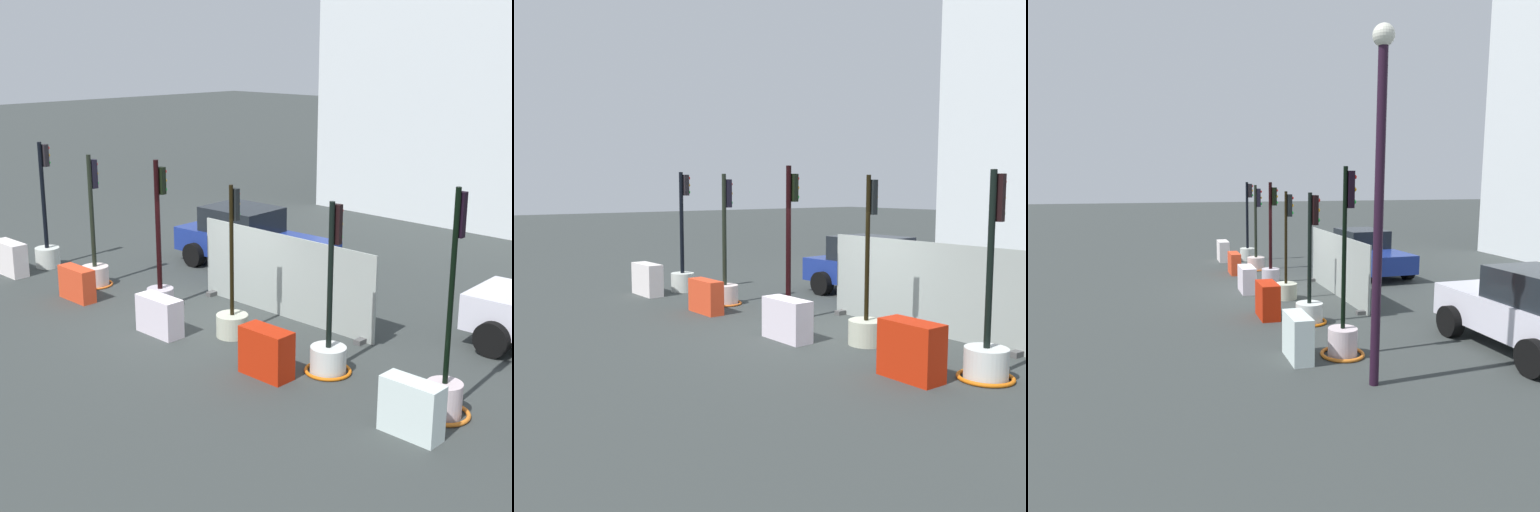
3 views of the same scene
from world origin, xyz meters
TOP-DOWN VIEW (x-y plane):
  - ground_plane at (0.00, 0.00)m, footprint 120.00×120.00m
  - traffic_light_0 at (-6.11, 0.22)m, footprint 0.66×0.66m
  - traffic_light_1 at (-3.78, 0.15)m, footprint 0.86×0.86m
  - traffic_light_2 at (-1.24, 0.18)m, footprint 0.61×0.61m
  - traffic_light_3 at (1.19, 0.12)m, footprint 0.67×0.67m
  - traffic_light_4 at (3.77, 0.07)m, footprint 0.88×0.88m
  - construction_barrier_0 at (-6.18, -0.85)m, footprint 1.12×0.43m
  - construction_barrier_1 at (-3.13, -0.81)m, footprint 1.03×0.37m
  - construction_barrier_2 at (0.01, -0.86)m, footprint 1.07×0.44m
  - construction_barrier_3 at (3.05, -0.85)m, footprint 1.00×0.47m
  - car_blue_estate at (-2.06, 4.00)m, footprint 4.55×2.31m
  - site_fence_panel at (1.15, 1.74)m, footprint 4.92×0.50m

SIDE VIEW (x-z plane):
  - ground_plane at x=0.00m, z-range 0.00..0.00m
  - construction_barrier_1 at x=-3.13m, z-range 0.00..0.79m
  - construction_barrier_2 at x=0.01m, z-range 0.00..0.81m
  - construction_barrier_0 at x=-6.18m, z-range 0.00..0.87m
  - construction_barrier_3 at x=3.05m, z-range 0.00..0.91m
  - traffic_light_4 at x=3.77m, z-range -1.10..2.12m
  - traffic_light_3 at x=1.19m, z-range -1.08..2.11m
  - traffic_light_1 at x=-3.78m, z-range -1.11..2.19m
  - traffic_light_0 at x=-6.11m, z-range -1.05..2.34m
  - traffic_light_2 at x=-1.24m, z-range -1.01..2.41m
  - car_blue_estate at x=-2.06m, z-range -0.02..1.61m
  - site_fence_panel at x=1.15m, z-range -0.04..1.83m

